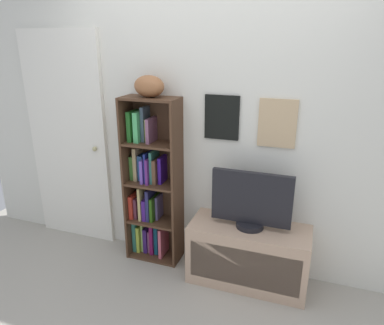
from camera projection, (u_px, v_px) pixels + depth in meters
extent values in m
cube|color=silver|center=(211.00, 123.00, 2.89)|extent=(4.80, 0.06, 2.55)
cube|color=black|center=(222.00, 118.00, 2.80)|extent=(0.28, 0.02, 0.36)
cube|color=tan|center=(222.00, 118.00, 2.80)|extent=(0.23, 0.01, 0.31)
cube|color=tan|center=(277.00, 123.00, 2.67)|extent=(0.29, 0.02, 0.37)
cube|color=#9998BC|center=(277.00, 124.00, 2.66)|extent=(0.24, 0.01, 0.32)
cube|color=#482F1F|center=(129.00, 179.00, 3.15)|extent=(0.02, 0.25, 1.48)
cube|color=#482F1F|center=(178.00, 186.00, 3.00)|extent=(0.02, 0.25, 1.48)
cube|color=#482F1F|center=(159.00, 178.00, 3.18)|extent=(0.48, 0.01, 1.48)
cube|color=#482F1F|center=(156.00, 254.00, 3.31)|extent=(0.44, 0.24, 0.02)
cube|color=#482F1F|center=(154.00, 220.00, 3.19)|extent=(0.44, 0.24, 0.02)
cube|color=#482F1F|center=(153.00, 184.00, 3.08)|extent=(0.44, 0.24, 0.02)
cube|color=#482F1F|center=(151.00, 144.00, 2.96)|extent=(0.44, 0.24, 0.02)
cube|color=#482F1F|center=(150.00, 98.00, 2.83)|extent=(0.44, 0.24, 0.02)
cube|color=#2F7461|center=(138.00, 234.00, 3.35)|extent=(0.04, 0.16, 0.31)
cube|color=#A7BE3D|center=(141.00, 237.00, 3.35)|extent=(0.03, 0.16, 0.26)
cube|color=#8EB35B|center=(145.00, 235.00, 3.34)|extent=(0.02, 0.14, 0.30)
cube|color=#30185E|center=(148.00, 238.00, 3.34)|extent=(0.04, 0.15, 0.24)
cube|color=#794368|center=(152.00, 240.00, 3.33)|extent=(0.03, 0.14, 0.22)
cube|color=#631144|center=(154.00, 237.00, 3.30)|extent=(0.03, 0.16, 0.30)
cube|color=navy|center=(158.00, 237.00, 3.30)|extent=(0.04, 0.14, 0.30)
cube|color=navy|center=(162.00, 242.00, 3.31)|extent=(0.02, 0.13, 0.20)
cube|color=#C45568|center=(164.00, 240.00, 3.26)|extent=(0.03, 0.19, 0.29)
cube|color=#A82A1D|center=(135.00, 204.00, 3.23)|extent=(0.04, 0.20, 0.22)
cube|color=#522737|center=(139.00, 206.00, 3.24)|extent=(0.03, 0.18, 0.19)
cube|color=#6F2F73|center=(143.00, 205.00, 3.24)|extent=(0.02, 0.14, 0.19)
cube|color=tan|center=(144.00, 201.00, 3.19)|extent=(0.02, 0.20, 0.31)
cube|color=#3A1973|center=(148.00, 207.00, 3.20)|extent=(0.04, 0.19, 0.20)
cube|color=navy|center=(151.00, 203.00, 3.17)|extent=(0.03, 0.19, 0.30)
cube|color=#264D10|center=(155.00, 207.00, 3.17)|extent=(0.03, 0.19, 0.22)
cube|color=#584E7E|center=(159.00, 207.00, 3.19)|extent=(0.02, 0.13, 0.22)
cube|color=#396D2B|center=(135.00, 167.00, 3.14)|extent=(0.04, 0.14, 0.21)
cube|color=tan|center=(138.00, 163.00, 3.11)|extent=(0.03, 0.15, 0.30)
cube|color=navy|center=(143.00, 167.00, 3.11)|extent=(0.04, 0.13, 0.23)
cube|color=#6847B4|center=(146.00, 170.00, 3.08)|extent=(0.03, 0.19, 0.21)
cube|color=navy|center=(149.00, 166.00, 3.07)|extent=(0.02, 0.18, 0.27)
cube|color=#582272|center=(151.00, 169.00, 3.06)|extent=(0.02, 0.20, 0.23)
cube|color=#2F7063|center=(154.00, 166.00, 3.05)|extent=(0.02, 0.17, 0.28)
cube|color=brown|center=(158.00, 170.00, 3.05)|extent=(0.03, 0.18, 0.22)
cube|color=#36168E|center=(163.00, 169.00, 3.05)|extent=(0.03, 0.14, 0.23)
cube|color=tan|center=(132.00, 126.00, 3.02)|extent=(0.02, 0.14, 0.23)
cube|color=#1E5D20|center=(133.00, 126.00, 2.99)|extent=(0.04, 0.18, 0.26)
cube|color=#749B63|center=(138.00, 126.00, 3.00)|extent=(0.02, 0.14, 0.24)
cube|color=#49B167|center=(140.00, 126.00, 2.97)|extent=(0.04, 0.18, 0.26)
cube|color=#3E5163|center=(145.00, 124.00, 2.97)|extent=(0.03, 0.13, 0.29)
cube|color=olive|center=(149.00, 130.00, 2.98)|extent=(0.02, 0.14, 0.19)
cube|color=#7D4F6E|center=(151.00, 130.00, 2.95)|extent=(0.03, 0.17, 0.21)
ellipsoid|color=brown|center=(149.00, 86.00, 2.80)|extent=(0.28, 0.20, 0.17)
cube|color=tan|center=(248.00, 254.00, 2.89)|extent=(0.96, 0.40, 0.51)
cube|color=#856D5A|center=(243.00, 268.00, 2.71)|extent=(0.86, 0.01, 0.33)
cylinder|color=black|center=(250.00, 225.00, 2.80)|extent=(0.22, 0.22, 0.04)
cube|color=black|center=(252.00, 198.00, 2.72)|extent=(0.63, 0.04, 0.42)
cube|color=#A8D1E8|center=(251.00, 199.00, 2.71)|extent=(0.59, 0.01, 0.38)
cube|color=silver|center=(68.00, 141.00, 3.37)|extent=(0.83, 0.04, 2.02)
cube|color=beige|center=(62.00, 99.00, 3.22)|extent=(0.53, 0.01, 0.73)
cube|color=beige|center=(73.00, 184.00, 3.50)|extent=(0.53, 0.01, 0.73)
sphere|color=tan|center=(95.00, 149.00, 3.24)|extent=(0.04, 0.04, 0.04)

